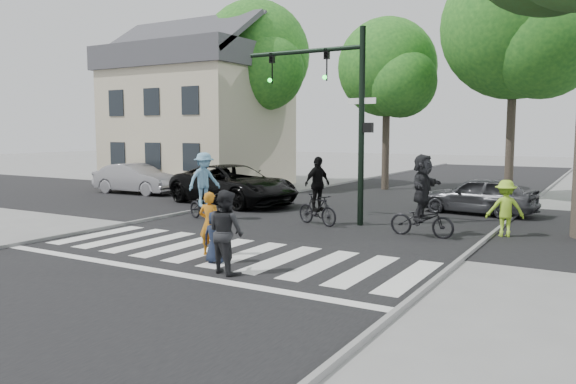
% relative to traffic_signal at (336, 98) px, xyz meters
% --- Properties ---
extents(ground, '(120.00, 120.00, 0.00)m').
position_rel_traffic_signal_xyz_m(ground, '(-0.35, -6.20, -3.90)').
color(ground, gray).
rests_on(ground, ground).
extents(road_stem, '(10.00, 70.00, 0.01)m').
position_rel_traffic_signal_xyz_m(road_stem, '(-0.35, -1.20, -3.90)').
color(road_stem, black).
rests_on(road_stem, ground).
extents(road_cross, '(70.00, 10.00, 0.01)m').
position_rel_traffic_signal_xyz_m(road_cross, '(-0.35, 1.80, -3.89)').
color(road_cross, black).
rests_on(road_cross, ground).
extents(curb_left, '(0.10, 70.00, 0.10)m').
position_rel_traffic_signal_xyz_m(curb_left, '(-5.40, -1.20, -3.85)').
color(curb_left, gray).
rests_on(curb_left, ground).
extents(curb_right, '(0.10, 70.00, 0.10)m').
position_rel_traffic_signal_xyz_m(curb_right, '(4.70, -1.20, -3.85)').
color(curb_right, gray).
rests_on(curb_right, ground).
extents(crosswalk, '(10.00, 3.85, 0.01)m').
position_rel_traffic_signal_xyz_m(crosswalk, '(-0.35, -5.54, -3.89)').
color(crosswalk, silver).
rests_on(crosswalk, ground).
extents(traffic_signal, '(4.45, 0.29, 6.00)m').
position_rel_traffic_signal_xyz_m(traffic_signal, '(0.00, 0.00, 0.00)').
color(traffic_signal, black).
rests_on(traffic_signal, ground).
extents(bg_tree_0, '(5.46, 5.20, 8.97)m').
position_rel_traffic_signal_xyz_m(bg_tree_0, '(-14.09, 9.80, 2.24)').
color(bg_tree_0, brown).
rests_on(bg_tree_0, ground).
extents(bg_tree_1, '(6.09, 5.80, 9.80)m').
position_rel_traffic_signal_xyz_m(bg_tree_1, '(-9.06, 9.28, 2.75)').
color(bg_tree_1, brown).
rests_on(bg_tree_1, ground).
extents(bg_tree_2, '(5.04, 4.80, 8.40)m').
position_rel_traffic_signal_xyz_m(bg_tree_2, '(-2.11, 10.42, 1.88)').
color(bg_tree_2, brown).
rests_on(bg_tree_2, ground).
extents(bg_tree_3, '(6.30, 6.00, 10.20)m').
position_rel_traffic_signal_xyz_m(bg_tree_3, '(3.95, 9.07, 3.04)').
color(bg_tree_3, brown).
rests_on(bg_tree_3, ground).
extents(house, '(8.40, 8.10, 8.82)m').
position_rel_traffic_signal_xyz_m(house, '(-11.85, 7.78, -0.10)').
color(house, beige).
rests_on(house, ground).
extents(pedestrian_woman, '(0.60, 0.45, 1.50)m').
position_rel_traffic_signal_xyz_m(pedestrian_woman, '(-0.51, -5.67, -3.15)').
color(pedestrian_woman, '#B86C16').
rests_on(pedestrian_woman, ground).
extents(pedestrian_child, '(0.63, 0.48, 1.16)m').
position_rel_traffic_signal_xyz_m(pedestrian_child, '(0.06, -6.20, -3.32)').
color(pedestrian_child, '#182035').
rests_on(pedestrian_child, ground).
extents(pedestrian_adult, '(0.99, 0.87, 1.72)m').
position_rel_traffic_signal_xyz_m(pedestrian_adult, '(0.80, -6.79, -3.04)').
color(pedestrian_adult, black).
rests_on(pedestrian_adult, ground).
extents(cyclist_left, '(1.85, 1.29, 2.21)m').
position_rel_traffic_signal_xyz_m(cyclist_left, '(-3.93, -1.63, -2.94)').
color(cyclist_left, black).
rests_on(cyclist_left, ground).
extents(cyclist_mid, '(1.69, 1.07, 2.12)m').
position_rel_traffic_signal_xyz_m(cyclist_mid, '(-0.33, -0.60, -3.03)').
color(cyclist_mid, black).
rests_on(cyclist_mid, ground).
extents(cyclist_right, '(1.82, 1.69, 2.28)m').
position_rel_traffic_signal_xyz_m(cyclist_right, '(3.04, -0.86, -2.88)').
color(cyclist_right, black).
rests_on(cyclist_right, ground).
extents(car_suv, '(6.12, 3.85, 1.58)m').
position_rel_traffic_signal_xyz_m(car_suv, '(-5.46, 2.08, -3.11)').
color(car_suv, black).
rests_on(car_suv, ground).
extents(car_silver, '(4.30, 1.66, 1.40)m').
position_rel_traffic_signal_xyz_m(car_silver, '(-11.68, 2.97, -3.20)').
color(car_silver, '#99989D').
rests_on(car_silver, ground).
extents(car_grey, '(4.06, 2.03, 1.33)m').
position_rel_traffic_signal_xyz_m(car_grey, '(3.46, 4.29, -3.24)').
color(car_grey, '#38393D').
rests_on(car_grey, ground).
extents(bystander_hivis, '(1.16, 0.92, 1.57)m').
position_rel_traffic_signal_xyz_m(bystander_hivis, '(5.00, 0.31, -3.12)').
color(bystander_hivis, '#A0D72D').
rests_on(bystander_hivis, ground).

